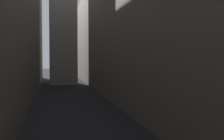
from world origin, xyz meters
The scene contains 2 objects.
ground_plane centered at (0.00, 48.00, 0.00)m, with size 264.00×264.00×0.00m, color black.
building_block_right centered at (11.66, 50.00, 11.16)m, with size 12.31×108.00×22.32m, color gray.
Camera 1 is at (-2.71, 9.60, 6.43)m, focal length 47.30 mm.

